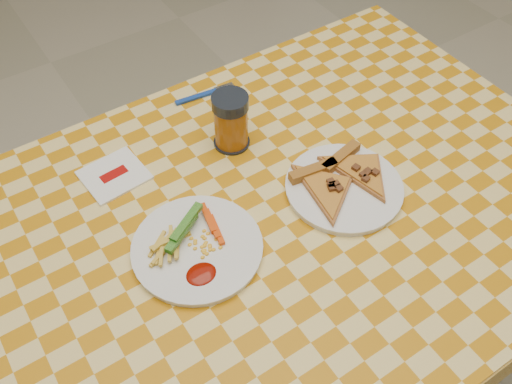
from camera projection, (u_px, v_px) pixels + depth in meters
ground at (269, 376)px, 1.65m from camera, size 8.00×8.00×0.00m
table at (274, 236)px, 1.13m from camera, size 1.28×0.88×0.76m
plate_left at (197, 249)px, 1.01m from camera, size 0.27×0.27×0.01m
plate_right at (344, 188)px, 1.11m from camera, size 0.29×0.29×0.01m
fries_veggies at (188, 240)px, 1.00m from camera, size 0.16×0.15×0.04m
pizza_slices at (341, 178)px, 1.10m from camera, size 0.24×0.21×0.02m
drink_glass at (231, 121)px, 1.15m from camera, size 0.08×0.08×0.12m
napkin at (114, 175)px, 1.13m from camera, size 0.13×0.12×0.01m
fork at (206, 94)px, 1.29m from camera, size 0.14×0.03×0.01m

